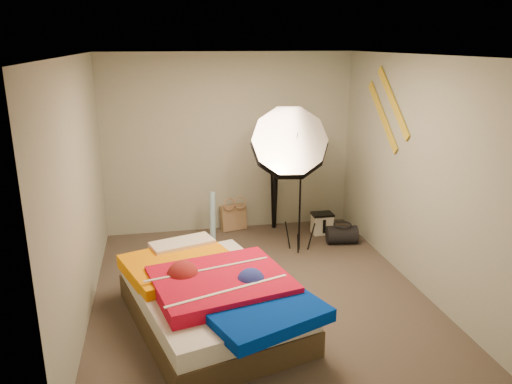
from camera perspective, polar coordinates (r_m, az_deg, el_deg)
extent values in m
plane|color=#4A3E35|center=(5.59, 0.21, -11.20)|extent=(4.00, 4.00, 0.00)
plane|color=silver|center=(4.93, 0.24, 15.37)|extent=(4.00, 4.00, 0.00)
plane|color=#9EA292|center=(7.04, -3.06, 5.53)|extent=(3.50, 0.00, 3.50)
plane|color=#9EA292|center=(3.30, 7.29, -7.95)|extent=(3.50, 0.00, 3.50)
plane|color=#9EA292|center=(5.08, -19.50, 0.13)|extent=(0.00, 4.00, 4.00)
plane|color=#9EA292|center=(5.72, 17.67, 2.11)|extent=(0.00, 4.00, 4.00)
cube|color=tan|center=(7.23, -2.60, -2.92)|extent=(0.40, 0.24, 0.38)
cylinder|color=#4995C2|center=(6.76, -4.98, -2.94)|extent=(0.12, 0.21, 0.70)
cube|color=white|center=(7.16, 7.54, -3.65)|extent=(0.28, 0.20, 0.28)
cylinder|color=black|center=(6.85, 9.78, -4.83)|extent=(0.44, 0.30, 0.25)
cube|color=gold|center=(6.11, 15.39, 9.89)|extent=(0.02, 0.91, 0.78)
cube|color=gold|center=(6.36, 14.25, 8.41)|extent=(0.02, 0.91, 0.78)
cube|color=#4A3A25|center=(4.97, -5.12, -13.48)|extent=(1.79, 2.19, 0.25)
cube|color=silver|center=(4.87, -5.18, -11.35)|extent=(1.75, 2.14, 0.17)
cube|color=#FF9400|center=(5.13, -8.52, -8.39)|extent=(1.29, 1.21, 0.13)
cube|color=red|center=(4.70, -4.02, -10.45)|extent=(1.39, 1.25, 0.15)
cube|color=#0028A2|center=(4.31, 0.86, -13.51)|extent=(1.16, 1.06, 0.11)
cube|color=#EFAEC3|center=(5.49, -8.42, -6.23)|extent=(0.73, 0.49, 0.13)
cylinder|color=black|center=(6.37, 5.06, -0.26)|extent=(0.03, 0.03, 1.52)
cube|color=black|center=(6.20, 5.23, 6.08)|extent=(0.07, 0.07, 0.10)
cone|color=silver|center=(6.07, 3.78, 5.44)|extent=(1.23, 0.96, 1.12)
cylinder|color=black|center=(7.17, 2.13, 0.57)|extent=(0.06, 0.06, 1.24)
cube|color=black|center=(7.01, 2.19, 5.95)|extent=(0.10, 0.10, 0.13)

